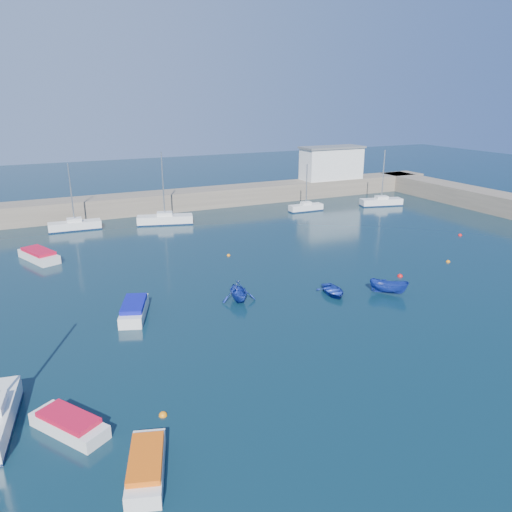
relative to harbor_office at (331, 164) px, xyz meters
name	(u,v)px	position (x,y,z in m)	size (l,w,h in m)	color
ground	(335,356)	(-30.00, -46.00, -5.10)	(220.00, 220.00, 0.00)	#0B2431
back_wall	(152,202)	(-30.00, 0.00, -3.80)	(96.00, 4.50, 2.60)	#6E6354
right_arm	(458,194)	(14.00, -14.00, -3.80)	(4.50, 32.00, 2.60)	#6E6354
harbor_office	(331,164)	(0.00, 0.00, 0.00)	(10.00, 4.00, 5.00)	silver
sailboat_5	(75,225)	(-41.18, -6.14, -4.51)	(6.20, 1.96, 8.11)	silver
sailboat_6	(165,219)	(-30.38, -7.89, -4.49)	(7.25, 3.76, 9.13)	silver
sailboat_7	(306,207)	(-10.16, -9.14, -4.57)	(5.00, 1.50, 6.67)	silver
sailboat_8	(381,202)	(2.01, -10.70, -4.53)	(6.49, 3.19, 8.22)	silver
motorboat_0	(69,424)	(-45.93, -46.64, -4.66)	(3.53, 4.32, 0.94)	silver
motorboat_1	(134,309)	(-40.12, -34.51, -4.56)	(3.13, 4.96, 1.15)	silver
motorboat_2	(39,255)	(-45.81, -17.03, -4.58)	(3.78, 5.64, 1.10)	silver
motorboat_3	(146,465)	(-43.22, -51.13, -4.64)	(2.69, 4.47, 0.99)	silver
dinghy_center	(333,291)	(-24.34, -37.30, -4.78)	(2.21, 3.09, 0.64)	navy
dinghy_left	(238,291)	(-31.94, -35.12, -4.28)	(2.70, 3.12, 1.65)	navy
dinghy_right	(389,287)	(-20.10, -39.11, -4.49)	(1.19, 3.17, 1.23)	navy
buoy_0	(163,416)	(-41.47, -47.34, -5.10)	(0.44, 0.44, 0.44)	orange
buoy_1	(400,277)	(-16.40, -36.28, -5.10)	(0.50, 0.50, 0.50)	red
buoy_2	(448,262)	(-9.28, -35.04, -5.10)	(0.41, 0.41, 0.41)	orange
buoy_3	(229,256)	(-28.14, -23.82, -5.10)	(0.39, 0.39, 0.39)	orange
buoy_4	(460,235)	(-0.50, -28.29, -5.10)	(0.46, 0.46, 0.46)	red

